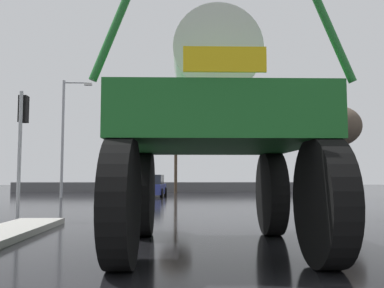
{
  "coord_description": "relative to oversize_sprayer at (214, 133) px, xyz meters",
  "views": [
    {
      "loc": [
        0.05,
        -1.73,
        1.3
      ],
      "look_at": [
        0.5,
        9.1,
        2.18
      ],
      "focal_mm": 39.0,
      "sensor_mm": 36.0,
      "label": 1
    }
  ],
  "objects": [
    {
      "name": "ground_plane",
      "position": [
        -0.78,
        11.98,
        -2.14
      ],
      "size": [
        120.0,
        120.0,
        0.0
      ],
      "primitive_type": "plane",
      "color": "black"
    },
    {
      "name": "oversize_sprayer",
      "position": [
        0.0,
        0.0,
        0.0
      ],
      "size": [
        3.88,
        5.49,
        4.45
      ],
      "rotation": [
        0.0,
        0.0,
        1.55
      ],
      "color": "black",
      "rests_on": "ground"
    },
    {
      "name": "sedan_ahead",
      "position": [
        -2.35,
        21.6,
        -1.43
      ],
      "size": [
        2.12,
        4.21,
        1.52
      ],
      "rotation": [
        0.0,
        0.0,
        1.5
      ],
      "color": "navy",
      "rests_on": "ground"
    },
    {
      "name": "traffic_signal_near_left",
      "position": [
        -5.44,
        5.24,
        0.75
      ],
      "size": [
        0.24,
        0.54,
        3.96
      ],
      "color": "#A8AAAF",
      "rests_on": "ground"
    },
    {
      "name": "traffic_signal_near_right",
      "position": [
        4.15,
        5.25,
        0.27
      ],
      "size": [
        0.24,
        0.54,
        3.32
      ],
      "color": "#A8AAAF",
      "rests_on": "ground"
    },
    {
      "name": "streetlight_far_left",
      "position": [
        -8.03,
        20.12,
        2.23
      ],
      "size": [
        1.96,
        0.24,
        7.84
      ],
      "color": "#A8AAAF",
      "rests_on": "ground"
    },
    {
      "name": "bare_tree_right",
      "position": [
        9.59,
        18.1,
        2.4
      ],
      "size": [
        2.99,
        2.99,
        5.85
      ],
      "color": "#473828",
      "rests_on": "ground"
    },
    {
      "name": "bare_tree_far_center",
      "position": [
        -0.64,
        28.16,
        3.47
      ],
      "size": [
        2.85,
        2.85,
        6.88
      ],
      "color": "#473828",
      "rests_on": "ground"
    },
    {
      "name": "roadside_barrier",
      "position": [
        -0.78,
        30.84,
        -1.69
      ],
      "size": [
        29.57,
        0.24,
        0.9
      ],
      "primitive_type": "cube",
      "color": "#59595B",
      "rests_on": "ground"
    }
  ]
}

